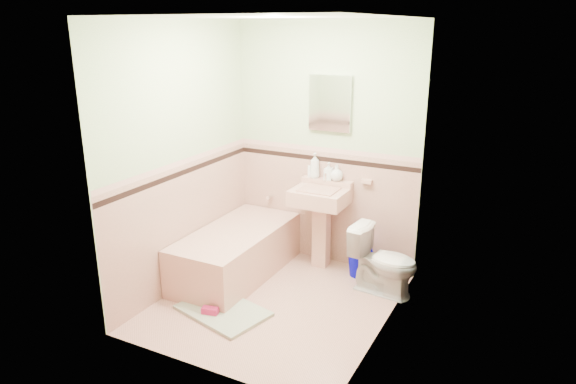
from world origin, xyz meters
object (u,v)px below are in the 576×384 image
at_px(soap_bottle_left, 315,165).
at_px(toilet, 384,261).
at_px(soap_bottle_right, 337,173).
at_px(bucket, 360,263).
at_px(bathtub, 236,254).
at_px(shoe, 210,311).
at_px(medicine_cabinet, 330,103).
at_px(sink, 319,229).
at_px(soap_bottle_mid, 329,171).

xyz_separation_m(soap_bottle_left, toilet, (0.91, -0.40, -0.73)).
xyz_separation_m(soap_bottle_right, bucket, (0.35, -0.15, -0.87)).
relative_size(bathtub, shoe, 10.51).
bearing_deg(medicine_cabinet, soap_bottle_left, -168.04).
bearing_deg(soap_bottle_right, bucket, -23.78).
distance_m(soap_bottle_left, bucket, 1.11).
bearing_deg(soap_bottle_left, medicine_cabinet, 11.96).
bearing_deg(sink, soap_bottle_right, 60.22).
bearing_deg(toilet, shoe, 138.92).
distance_m(sink, soap_bottle_mid, 0.61).
bearing_deg(sink, shoe, -108.36).
xyz_separation_m(soap_bottle_mid, toilet, (0.75, -0.40, -0.69)).
height_order(medicine_cabinet, soap_bottle_right, medicine_cabinet).
bearing_deg(soap_bottle_left, shoe, -101.26).
bearing_deg(medicine_cabinet, soap_bottle_mid, -63.88).
bearing_deg(soap_bottle_right, soap_bottle_left, 180.00).
height_order(sink, shoe, sink).
bearing_deg(bucket, bathtub, -153.80).
height_order(medicine_cabinet, soap_bottle_left, medicine_cabinet).
height_order(bathtub, toilet, toilet).
bearing_deg(soap_bottle_mid, bathtub, -134.38).
relative_size(soap_bottle_right, shoe, 1.18).
distance_m(bathtub, soap_bottle_mid, 1.27).
bearing_deg(toilet, soap_bottle_mid, 68.19).
height_order(medicine_cabinet, toilet, medicine_cabinet).
bearing_deg(soap_bottle_mid, medicine_cabinet, 116.12).
distance_m(bathtub, shoe, 0.86).
relative_size(sink, bucket, 3.30).
distance_m(sink, bucket, 0.54).
height_order(soap_bottle_left, shoe, soap_bottle_left).
xyz_separation_m(sink, toilet, (0.76, -0.22, -0.11)).
distance_m(bathtub, toilet, 1.48).
bearing_deg(soap_bottle_mid, sink, -94.67).
relative_size(medicine_cabinet, soap_bottle_right, 3.31).
xyz_separation_m(bathtub, toilet, (1.44, 0.31, 0.10)).
bearing_deg(soap_bottle_mid, soap_bottle_left, 180.00).
relative_size(bathtub, soap_bottle_left, 5.72).
relative_size(sink, medicine_cabinet, 1.55).
height_order(soap_bottle_right, toilet, soap_bottle_right).
height_order(bathtub, shoe, bathtub).
relative_size(sink, soap_bottle_left, 3.29).
bearing_deg(shoe, sink, 59.09).
relative_size(medicine_cabinet, bucket, 2.12).
bearing_deg(soap_bottle_left, bucket, -14.50).
bearing_deg(medicine_cabinet, toilet, -29.11).
distance_m(sink, soap_bottle_right, 0.61).
bearing_deg(toilet, bathtub, 108.31).
xyz_separation_m(bathtub, soap_bottle_left, (0.54, 0.71, 0.83)).
distance_m(toilet, shoe, 1.67).
xyz_separation_m(bathtub, sink, (0.68, 0.53, 0.21)).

